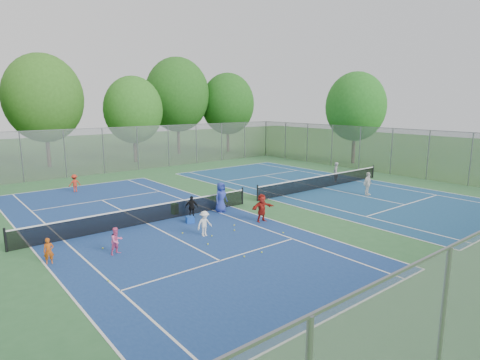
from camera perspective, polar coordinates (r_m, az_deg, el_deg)
name	(u,v)px	position (r m, az deg, el deg)	size (l,w,h in m)	color
ground	(250,203)	(25.08, 1.44, -3.26)	(120.00, 120.00, 0.00)	#25571B
court_pad	(250,203)	(25.08, 1.44, -3.24)	(32.00, 32.00, 0.01)	#306536
court_left	(147,223)	(21.38, -13.09, -6.04)	(10.97, 23.77, 0.01)	navy
court_right	(323,188)	(29.98, 11.69, -1.09)	(10.97, 23.77, 0.01)	navy
net_left	(147,215)	(21.26, -13.14, -4.90)	(12.87, 0.10, 0.91)	black
net_right	(323,182)	(29.89, 11.72, -0.26)	(12.87, 0.10, 0.91)	black
fence_north	(138,148)	(38.16, -14.35, 4.38)	(32.00, 0.10, 4.00)	gray
fence_east	(391,152)	(37.00, 20.74, 3.81)	(32.00, 0.10, 4.00)	gray
tree_nl	(43,98)	(42.64, -26.17, 10.39)	(7.20, 7.20, 10.69)	#443326
tree_nc	(133,110)	(43.32, -14.95, 9.60)	(6.00, 6.00, 8.85)	#443326
tree_nr	(177,95)	(49.20, -8.91, 11.88)	(7.60, 7.60, 11.42)	#443326
tree_ne	(228,104)	(50.86, -1.76, 10.76)	(6.60, 6.60, 9.77)	#443326
tree_side_e	(356,107)	(42.54, 16.12, 9.99)	(6.00, 6.00, 9.20)	#443326
ball_crate	(190,220)	(21.09, -7.11, -5.63)	(0.39, 0.39, 0.34)	#1849B5
ball_hopper	(175,209)	(22.77, -9.27, -4.08)	(0.31, 0.31, 0.61)	#238128
student_a	(49,251)	(17.36, -25.56, -9.12)	(0.38, 0.25, 1.04)	#C14E12
student_b	(117,241)	(17.41, -17.15, -8.27)	(0.56, 0.44, 1.15)	#EE5C98
student_c	(205,224)	(18.86, -5.06, -6.21)	(0.79, 0.45, 1.22)	white
student_d	(191,207)	(21.79, -6.91, -3.86)	(0.73, 0.30, 1.24)	black
student_e	(221,197)	(22.80, -2.73, -2.47)	(0.85, 0.55, 1.74)	#2A3A9A
student_f	(262,208)	(20.99, 3.11, -4.00)	(1.39, 0.44, 1.50)	#A42017
child_far_baseline	(75,183)	(30.22, -22.46, -0.43)	(0.80, 0.46, 1.24)	red
instructor	(336,172)	(32.18, 13.43, 1.07)	(0.58, 0.38, 1.59)	gray
teen_court_b	(368,184)	(28.21, 17.69, -0.53)	(0.93, 0.39, 1.58)	white
tennis_ball_0	(234,231)	(19.66, -0.81, -7.20)	(0.07, 0.07, 0.07)	gold
tennis_ball_1	(103,248)	(18.33, -18.93, -9.20)	(0.07, 0.07, 0.07)	#D2F138
tennis_ball_2	(187,221)	(21.32, -7.54, -5.84)	(0.07, 0.07, 0.07)	#BAD431
tennis_ball_3	(283,233)	(19.42, 6.15, -7.50)	(0.07, 0.07, 0.07)	#E2F539
tennis_ball_4	(262,253)	(16.94, 3.11, -10.28)	(0.07, 0.07, 0.07)	#BDE535
tennis_ball_5	(108,281)	(15.13, -18.23, -13.52)	(0.07, 0.07, 0.07)	#B3D130
tennis_ball_6	(244,257)	(16.48, 0.61, -10.88)	(0.07, 0.07, 0.07)	#C0D030
tennis_ball_7	(234,226)	(20.43, -0.82, -6.49)	(0.07, 0.07, 0.07)	#EBF037
tennis_ball_8	(212,236)	(18.91, -4.04, -7.98)	(0.07, 0.07, 0.07)	#ABC82E
tennis_ball_9	(208,244)	(17.88, -4.59, -9.12)	(0.07, 0.07, 0.07)	#B4CF30
tennis_ball_10	(183,233)	(19.44, -8.17, -7.53)	(0.07, 0.07, 0.07)	#CAE034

